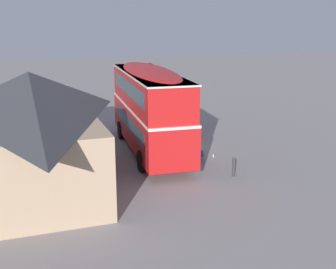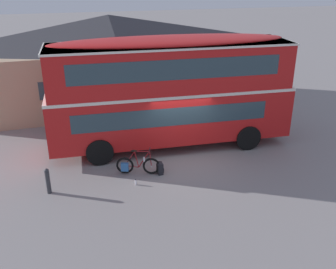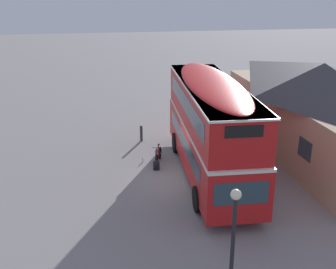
{
  "view_description": "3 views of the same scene",
  "coord_description": "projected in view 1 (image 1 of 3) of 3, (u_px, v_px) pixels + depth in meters",
  "views": [
    {
      "loc": [
        -23.68,
        7.5,
        7.55
      ],
      "look_at": [
        -1.69,
        0.72,
        1.36
      ],
      "focal_mm": 47.21,
      "sensor_mm": 36.0,
      "label": 1
    },
    {
      "loc": [
        -4.16,
        -13.71,
        7.29
      ],
      "look_at": [
        -0.65,
        -0.3,
        1.23
      ],
      "focal_mm": 40.7,
      "sensor_mm": 36.0,
      "label": 2
    },
    {
      "loc": [
        17.75,
        -3.58,
        9.01
      ],
      "look_at": [
        -2.51,
        -0.34,
        1.36
      ],
      "focal_mm": 44.52,
      "sensor_mm": 36.0,
      "label": 3
    }
  ],
  "objects": [
    {
      "name": "kerb_bollard",
      "position": [
        234.0,
        167.0,
        21.36
      ],
      "size": [
        0.16,
        0.16,
        0.97
      ],
      "color": "#333338",
      "rests_on": "ground"
    },
    {
      "name": "pub_building",
      "position": [
        32.0,
        122.0,
        21.36
      ],
      "size": [
        14.2,
        6.08,
        5.02
      ],
      "color": "tan",
      "rests_on": "ground"
    },
    {
      "name": "water_bottle_clear_plastic",
      "position": [
        213.0,
        156.0,
        24.35
      ],
      "size": [
        0.07,
        0.07,
        0.22
      ],
      "color": "silver",
      "rests_on": "ground"
    },
    {
      "name": "backpack_on_ground",
      "position": [
        197.0,
        148.0,
        25.12
      ],
      "size": [
        0.27,
        0.31,
        0.5
      ],
      "color": "black",
      "rests_on": "ground"
    },
    {
      "name": "ground_plane",
      "position": [
        171.0,
        149.0,
        25.95
      ],
      "size": [
        120.0,
        120.0,
        0.0
      ],
      "primitive_type": "plane",
      "color": "gray"
    },
    {
      "name": "double_decker_bus",
      "position": [
        150.0,
        106.0,
        24.79
      ],
      "size": [
        10.37,
        2.9,
        4.79
      ],
      "color": "black",
      "rests_on": "ground"
    },
    {
      "name": "street_lamp",
      "position": [
        142.0,
        83.0,
        33.75
      ],
      "size": [
        0.28,
        0.28,
        4.18
      ],
      "color": "black",
      "rests_on": "ground"
    },
    {
      "name": "touring_bicycle",
      "position": [
        199.0,
        151.0,
        24.22
      ],
      "size": [
        1.65,
        0.65,
        1.04
      ],
      "color": "black",
      "rests_on": "ground"
    }
  ]
}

